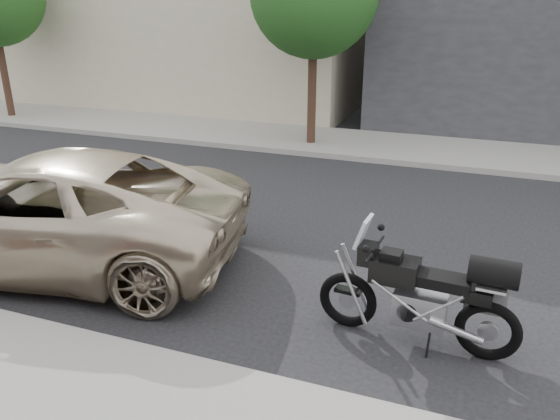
{
  "coord_description": "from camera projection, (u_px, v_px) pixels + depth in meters",
  "views": [
    {
      "loc": [
        -2.44,
        8.62,
        4.05
      ],
      "look_at": [
        0.33,
        1.1,
        0.9
      ],
      "focal_mm": 35.0,
      "sensor_mm": 36.0,
      "label": 1
    }
  ],
  "objects": [
    {
      "name": "ground",
      "position": [
        318.0,
        238.0,
        9.8
      ],
      "size": [
        120.0,
        120.0,
        0.0
      ],
      "primitive_type": "plane",
      "color": "black",
      "rests_on": "ground"
    },
    {
      "name": "minivan",
      "position": [
        43.0,
        210.0,
        8.65
      ],
      "size": [
        6.84,
        4.05,
        1.78
      ],
      "primitive_type": "imported",
      "rotation": [
        0.0,
        0.0,
        1.75
      ],
      "color": "#C0B095",
      "rests_on": "ground"
    },
    {
      "name": "far_sidewalk",
      "position": [
        383.0,
        147.0,
        15.44
      ],
      "size": [
        44.0,
        3.0,
        0.15
      ],
      "primitive_type": "cube",
      "color": "gray",
      "rests_on": "ground"
    },
    {
      "name": "motorcycle",
      "position": [
        431.0,
        295.0,
        6.59
      ],
      "size": [
        2.49,
        0.8,
        1.57
      ],
      "rotation": [
        0.0,
        0.0,
        -0.07
      ],
      "color": "black",
      "rests_on": "ground"
    }
  ]
}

